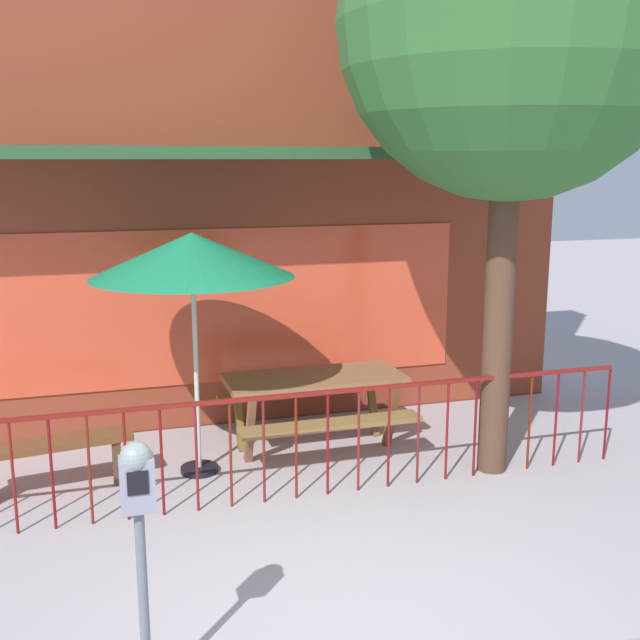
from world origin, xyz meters
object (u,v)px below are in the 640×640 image
parking_meter_far (138,503)px  picnic_table_left (315,391)px  patio_bench (52,454)px  patio_umbrella (192,256)px  street_tree (513,25)px

parking_meter_far → picnic_table_left: bearing=60.0°
patio_bench → parking_meter_far: size_ratio=0.95×
patio_umbrella → street_tree: street_tree is taller
patio_bench → picnic_table_left: bearing=7.9°
picnic_table_left → patio_bench: bearing=-172.1°
street_tree → picnic_table_left: bearing=145.5°
patio_bench → patio_umbrella: bearing=3.0°
patio_umbrella → street_tree: size_ratio=0.41×
patio_bench → street_tree: 5.51m
patio_umbrella → patio_bench: bearing=-177.0°
patio_umbrella → parking_meter_far: 3.27m
picnic_table_left → street_tree: (1.48, -1.02, 3.44)m
patio_umbrella → street_tree: 3.44m
picnic_table_left → street_tree: 3.88m
picnic_table_left → parking_meter_far: bearing=-120.0°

